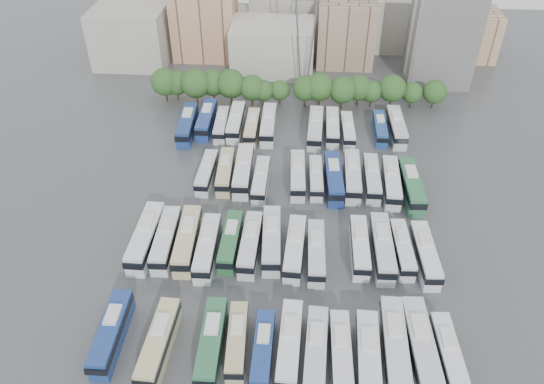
# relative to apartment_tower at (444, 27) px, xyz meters

# --- Properties ---
(ground) EXTENTS (220.00, 220.00, 0.00)m
(ground) POSITION_rel_apartment_tower_xyz_m (-34.00, -58.00, -13.00)
(ground) COLOR #424447
(ground) RESTS_ON ground
(tree_line) EXTENTS (65.64, 7.79, 8.34)m
(tree_line) POSITION_rel_apartment_tower_xyz_m (-36.51, -15.94, -8.51)
(tree_line) COLOR black
(tree_line) RESTS_ON ground
(city_buildings) EXTENTS (102.00, 35.00, 20.00)m
(city_buildings) POSITION_rel_apartment_tower_xyz_m (-41.46, 13.86, -5.13)
(city_buildings) COLOR #9E998E
(city_buildings) RESTS_ON ground
(apartment_tower) EXTENTS (14.00, 14.00, 26.00)m
(apartment_tower) POSITION_rel_apartment_tower_xyz_m (0.00, 0.00, 0.00)
(apartment_tower) COLOR silver
(apartment_tower) RESTS_ON ground
(electricity_pylon) EXTENTS (9.00, 6.91, 33.83)m
(electricity_pylon) POSITION_rel_apartment_tower_xyz_m (-32.00, -8.00, 5.66)
(electricity_pylon) COLOR slate
(electricity_pylon) RESTS_ON ground
(bus_r0_s0) EXTENTS (2.75, 12.31, 3.86)m
(bus_r0_s0) POSITION_rel_apartment_tower_xyz_m (-55.35, -81.47, -11.11)
(bus_r0_s0) COLOR navy
(bus_r0_s0) RESTS_ON ground
(bus_r0_s2) EXTENTS (3.33, 12.58, 3.91)m
(bus_r0_s2) POSITION_rel_apartment_tower_xyz_m (-48.84, -82.63, -11.08)
(bus_r0_s2) COLOR #C6BB88
(bus_r0_s2) RESTS_ON ground
(bus_r0_s4) EXTENTS (2.97, 12.61, 3.94)m
(bus_r0_s4) POSITION_rel_apartment_tower_xyz_m (-42.18, -82.15, -11.06)
(bus_r0_s4) COLOR #2E6B44
(bus_r0_s4) RESTS_ON ground
(bus_r0_s5) EXTENTS (2.90, 11.02, 3.42)m
(bus_r0_s5) POSITION_rel_apartment_tower_xyz_m (-39.03, -81.50, -11.32)
(bus_r0_s5) COLOR tan
(bus_r0_s5) RESTS_ON ground
(bus_r0_s6) EXTENTS (2.48, 11.00, 3.45)m
(bus_r0_s6) POSITION_rel_apartment_tower_xyz_m (-35.60, -82.67, -11.31)
(bus_r0_s6) COLOR navy
(bus_r0_s6) RESTS_ON ground
(bus_r0_s7) EXTENTS (3.13, 12.50, 3.89)m
(bus_r0_s7) POSITION_rel_apartment_tower_xyz_m (-32.29, -81.81, -11.09)
(bus_r0_s7) COLOR white
(bus_r0_s7) RESTS_ON ground
(bus_r0_s8) EXTENTS (3.28, 12.44, 3.87)m
(bus_r0_s8) POSITION_rel_apartment_tower_xyz_m (-28.99, -82.64, -11.10)
(bus_r0_s8) COLOR silver
(bus_r0_s8) RESTS_ON ground
(bus_r0_s9) EXTENTS (2.71, 11.67, 3.65)m
(bus_r0_s9) POSITION_rel_apartment_tower_xyz_m (-25.86, -82.58, -11.21)
(bus_r0_s9) COLOR silver
(bus_r0_s9) RESTS_ON ground
(bus_r0_s10) EXTENTS (3.23, 12.91, 4.02)m
(bus_r0_s10) POSITION_rel_apartment_tower_xyz_m (-22.57, -83.25, -11.02)
(bus_r0_s10) COLOR silver
(bus_r0_s10) RESTS_ON ground
(bus_r0_s11) EXTENTS (3.23, 13.45, 4.20)m
(bus_r0_s11) POSITION_rel_apartment_tower_xyz_m (-19.12, -81.08, -10.94)
(bus_r0_s11) COLOR silver
(bus_r0_s11) RESTS_ON ground
(bus_r0_s12) EXTENTS (3.56, 13.71, 4.26)m
(bus_r0_s12) POSITION_rel_apartment_tower_xyz_m (-15.87, -81.07, -10.91)
(bus_r0_s12) COLOR silver
(bus_r0_s12) RESTS_ON ground
(bus_r0_s13) EXTENTS (3.06, 11.56, 3.59)m
(bus_r0_s13) POSITION_rel_apartment_tower_xyz_m (-12.51, -81.92, -11.24)
(bus_r0_s13) COLOR white
(bus_r0_s13) RESTS_ON ground
(bus_r1_s0) EXTENTS (3.20, 13.70, 4.28)m
(bus_r1_s0) POSITION_rel_apartment_tower_xyz_m (-55.41, -63.59, -10.90)
(bus_r1_s0) COLOR silver
(bus_r1_s0) RESTS_ON ground
(bus_r1_s1) EXTENTS (3.10, 12.74, 3.98)m
(bus_r1_s1) POSITION_rel_apartment_tower_xyz_m (-52.24, -63.68, -11.05)
(bus_r1_s1) COLOR silver
(bus_r1_s1) RESTS_ON ground
(bus_r1_s2) EXTENTS (3.35, 13.29, 4.14)m
(bus_r1_s2) POSITION_rel_apartment_tower_xyz_m (-48.88, -63.70, -10.97)
(bus_r1_s2) COLOR #CFBD8E
(bus_r1_s2) RESTS_ON ground
(bus_r1_s3) EXTENTS (2.90, 12.61, 3.95)m
(bus_r1_s3) POSITION_rel_apartment_tower_xyz_m (-45.54, -65.03, -11.06)
(bus_r1_s3) COLOR silver
(bus_r1_s3) RESTS_ON ground
(bus_r1_s4) EXTENTS (2.82, 11.82, 3.69)m
(bus_r1_s4) POSITION_rel_apartment_tower_xyz_m (-42.19, -63.30, -11.19)
(bus_r1_s4) COLOR #2B663B
(bus_r1_s4) RESTS_ON ground
(bus_r1_s5) EXTENTS (3.00, 12.35, 3.85)m
(bus_r1_s5) POSITION_rel_apartment_tower_xyz_m (-39.08, -63.80, -11.11)
(bus_r1_s5) COLOR silver
(bus_r1_s5) RESTS_ON ground
(bus_r1_s6) EXTENTS (3.49, 13.04, 4.05)m
(bus_r1_s6) POSITION_rel_apartment_tower_xyz_m (-35.87, -62.70, -11.01)
(bus_r1_s6) COLOR silver
(bus_r1_s6) RESTS_ON ground
(bus_r1_s7) EXTENTS (3.29, 12.39, 3.85)m
(bus_r1_s7) POSITION_rel_apartment_tower_xyz_m (-32.21, -64.22, -11.11)
(bus_r1_s7) COLOR silver
(bus_r1_s7) RESTS_ON ground
(bus_r1_s8) EXTENTS (2.76, 11.95, 3.74)m
(bus_r1_s8) POSITION_rel_apartment_tower_xyz_m (-28.97, -64.84, -11.17)
(bus_r1_s8) COLOR silver
(bus_r1_s8) RESTS_ON ground
(bus_r1_s10) EXTENTS (2.57, 11.77, 3.69)m
(bus_r1_s10) POSITION_rel_apartment_tower_xyz_m (-22.31, -63.19, -11.19)
(bus_r1_s10) COLOR white
(bus_r1_s10) RESTS_ON ground
(bus_r1_s11) EXTENTS (3.00, 13.08, 4.09)m
(bus_r1_s11) POSITION_rel_apartment_tower_xyz_m (-18.91, -63.34, -10.99)
(bus_r1_s11) COLOR silver
(bus_r1_s11) RESTS_ON ground
(bus_r1_s12) EXTENTS (2.93, 11.21, 3.49)m
(bus_r1_s12) POSITION_rel_apartment_tower_xyz_m (-15.84, -63.15, -11.29)
(bus_r1_s12) COLOR silver
(bus_r1_s12) RESTS_ON ground
(bus_r1_s13) EXTENTS (3.20, 12.25, 3.81)m
(bus_r1_s13) POSITION_rel_apartment_tower_xyz_m (-12.57, -64.23, -11.13)
(bus_r1_s13) COLOR silver
(bus_r1_s13) RESTS_ON ground
(bus_r2_s2) EXTENTS (2.77, 11.30, 3.53)m
(bus_r2_s2) POSITION_rel_apartment_tower_xyz_m (-48.91, -45.36, -11.27)
(bus_r2_s2) COLOR silver
(bus_r2_s2) RESTS_ON ground
(bus_r2_s3) EXTENTS (3.05, 11.89, 3.70)m
(bus_r2_s3) POSITION_rel_apartment_tower_xyz_m (-45.55, -44.99, -11.18)
(bus_r2_s3) COLOR #C4B887
(bus_r2_s3) RESTS_ON ground
(bus_r2_s4) EXTENTS (3.11, 13.31, 4.16)m
(bus_r2_s4) POSITION_rel_apartment_tower_xyz_m (-42.25, -44.79, -10.96)
(bus_r2_s4) COLOR silver
(bus_r2_s4) RESTS_ON ground
(bus_r2_s5) EXTENTS (2.66, 11.42, 3.57)m
(bus_r2_s5) POSITION_rel_apartment_tower_xyz_m (-38.86, -47.05, -11.25)
(bus_r2_s5) COLOR silver
(bus_r2_s5) RESTS_ON ground
(bus_r2_s7) EXTENTS (3.10, 12.24, 3.81)m
(bus_r2_s7) POSITION_rel_apartment_tower_xyz_m (-32.34, -45.25, -11.13)
(bus_r2_s7) COLOR silver
(bus_r2_s7) RESTS_ON ground
(bus_r2_s8) EXTENTS (2.69, 10.87, 3.39)m
(bus_r2_s8) POSITION_rel_apartment_tower_xyz_m (-29.05, -45.57, -11.34)
(bus_r2_s8) COLOR silver
(bus_r2_s8) RESTS_ON ground
(bus_r2_s9) EXTENTS (3.46, 13.04, 4.05)m
(bus_r2_s9) POSITION_rel_apartment_tower_xyz_m (-25.87, -45.92, -11.01)
(bus_r2_s9) COLOR navy
(bus_r2_s9) RESTS_ON ground
(bus_r2_s10) EXTENTS (2.98, 12.87, 4.03)m
(bus_r2_s10) POSITION_rel_apartment_tower_xyz_m (-22.51, -45.00, -11.02)
(bus_r2_s10) COLOR silver
(bus_r2_s10) RESTS_ON ground
(bus_r2_s11) EXTENTS (2.72, 11.96, 3.74)m
(bus_r2_s11) POSITION_rel_apartment_tower_xyz_m (-19.03, -45.28, -11.16)
(bus_r2_s11) COLOR silver
(bus_r2_s11) RESTS_ON ground
(bus_r2_s12) EXTENTS (3.20, 12.65, 3.94)m
(bus_r2_s12) POSITION_rel_apartment_tower_xyz_m (-15.69, -46.39, -11.07)
(bus_r2_s12) COLOR silver
(bus_r2_s12) RESTS_ON ground
(bus_r2_s13) EXTENTS (3.34, 13.33, 4.15)m
(bus_r2_s13) POSITION_rel_apartment_tower_xyz_m (-12.33, -47.27, -10.96)
(bus_r2_s13) COLOR #2E6D46
(bus_r2_s13) RESTS_ON ground
(bus_r3_s0) EXTENTS (3.48, 13.40, 4.17)m
(bus_r3_s0) POSITION_rel_apartment_tower_xyz_m (-55.61, -29.37, -10.95)
(bus_r3_s0) COLOR navy
(bus_r3_s0) RESTS_ON ground
(bus_r3_s1) EXTENTS (2.84, 12.85, 4.03)m
(bus_r3_s1) POSITION_rel_apartment_tower_xyz_m (-52.02, -26.89, -11.02)
(bus_r3_s1) COLOR navy
(bus_r3_s1) RESTS_ON ground
(bus_r3_s2) EXTENTS (2.78, 11.12, 3.47)m
(bus_r3_s2) POSITION_rel_apartment_tower_xyz_m (-48.66, -28.33, -11.30)
(bus_r3_s2) COLOR silver
(bus_r3_s2) RESTS_ON ground
(bus_r3_s3) EXTENTS (2.74, 12.55, 3.94)m
(bus_r3_s3) POSITION_rel_apartment_tower_xyz_m (-45.76, -27.44, -11.07)
(bus_r3_s3) COLOR white
(bus_r3_s3) RESTS_ON ground
(bus_r3_s4) EXTENTS (2.52, 11.45, 3.59)m
(bus_r3_s4) POSITION_rel_apartment_tower_xyz_m (-42.21, -29.03, -11.24)
(bus_r3_s4) COLOR beige
(bus_r3_s4) RESTS_ON ground
(bus_r3_s5) EXTENTS (2.90, 12.89, 4.04)m
(bus_r3_s5) POSITION_rel_apartment_tower_xyz_m (-38.89, -28.09, -11.02)
(bus_r3_s5) COLOR silver
(bus_r3_s5) RESTS_ON ground
(bus_r3_s8) EXTENTS (3.39, 13.34, 4.15)m
(bus_r3_s8) POSITION_rel_apartment_tower_xyz_m (-29.19, -29.11, -10.96)
(bus_r3_s8) COLOR silver
(bus_r3_s8) RESTS_ON ground
(bus_r3_s9) EXTENTS (2.72, 12.07, 3.78)m
(bus_r3_s9) POSITION_rel_apartment_tower_xyz_m (-25.72, -28.06, -11.14)
(bus_r3_s9) COLOR silver
(bus_r3_s9) RESTS_ON ground
(bus_r3_s10) EXTENTS (2.69, 11.08, 3.46)m
(bus_r3_s10) POSITION_rel_apartment_tower_xyz_m (-22.58, -28.81, -11.30)
(bus_r3_s10) COLOR white
(bus_r3_s10) RESTS_ON ground
(bus_r3_s12) EXTENTS (2.45, 10.88, 3.41)m
(bus_r3_s12) POSITION_rel_apartment_tower_xyz_m (-15.91, -27.61, -11.33)
(bus_r3_s12) COLOR navy
(bus_r3_s12) RESTS_ON ground
(bus_r3_s13) EXTENTS (3.12, 12.85, 4.01)m
(bus_r3_s13) POSITION_rel_apartment_tower_xyz_m (-12.57, -27.21, -11.03)
(bus_r3_s13) COLOR silver
(bus_r3_s13) RESTS_ON ground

